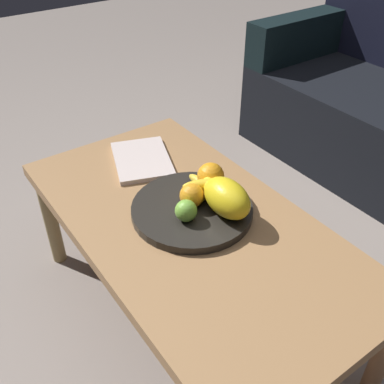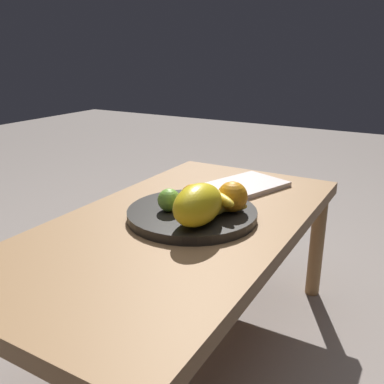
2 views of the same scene
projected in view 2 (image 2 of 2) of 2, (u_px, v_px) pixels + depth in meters
ground_plane at (181, 351)px, 1.27m from camera, size 8.00×8.00×0.00m
coffee_table at (179, 236)px, 1.15m from camera, size 1.12×0.59×0.43m
fruit_bowl at (192, 214)px, 1.14m from camera, size 0.35×0.35×0.03m
melon_large_front at (198, 205)px, 1.02m from camera, size 0.17×0.11×0.10m
orange_front at (193, 197)px, 1.12m from camera, size 0.07×0.07×0.07m
orange_left at (232, 197)px, 1.11m from camera, size 0.08×0.08×0.08m
apple_front at (169, 200)px, 1.11m from camera, size 0.06×0.06×0.06m
banana_bunch at (219, 202)px, 1.11m from camera, size 0.17×0.15×0.06m
magazine at (246, 185)px, 1.39m from camera, size 0.30×0.26×0.02m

